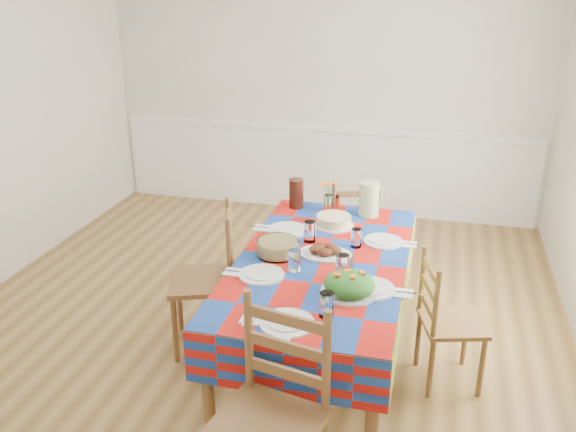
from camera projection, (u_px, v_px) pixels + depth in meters
The scene contains 22 objects.
room at pixel (249, 149), 3.95m from camera, with size 4.58×5.08×2.78m.
wainscot at pixel (322, 166), 6.50m from camera, with size 4.41×0.06×0.92m.
dining_table at pixel (322, 271), 3.83m from camera, with size 1.04×1.94×0.76m.
setting_near_head at pixel (300, 316), 3.11m from camera, with size 0.46×0.31×0.14m.
setting_left_near at pixel (273, 269), 3.60m from camera, with size 0.50×0.29×0.13m.
setting_left_far at pixel (295, 230), 4.14m from camera, with size 0.53×0.31×0.14m.
setting_right_near at pixel (361, 280), 3.47m from camera, with size 0.54×0.31×0.14m.
setting_right_far at pixel (374, 240), 4.00m from camera, with size 0.49×0.28×0.12m.
meat_platter at pixel (325, 251), 3.84m from camera, with size 0.34×0.25×0.07m.
salad_platter at pixel (349, 285), 3.37m from camera, with size 0.32×0.32×0.13m.
pasta_bowl at pixel (278, 247), 3.84m from camera, with size 0.27×0.27×0.10m.
cake at pixel (334, 221), 4.27m from camera, with size 0.29×0.29×0.08m.
serving_utensils at pixel (346, 267), 3.68m from camera, with size 0.15×0.34×0.01m.
flower_vase at pixel (329, 198), 4.52m from camera, with size 0.15×0.13×0.24m.
hot_sauce at pixel (337, 204), 4.50m from camera, with size 0.03×0.03×0.14m, color red.
green_pitcher at pixel (369, 199), 4.43m from camera, with size 0.15×0.15×0.25m, color #ABC68C.
tea_pitcher at pixel (296, 193), 4.59m from camera, with size 0.11×0.11×0.22m, color black.
name_card at pixel (282, 340), 2.95m from camera, with size 0.09×0.03×0.02m, color silver.
chair_near at pixel (272, 418), 2.78m from camera, with size 0.55×0.54×1.06m.
chair_far at pixel (352, 231), 5.01m from camera, with size 0.48×0.47×0.89m.
chair_left at pixel (209, 280), 4.08m from camera, with size 0.55×0.57×1.01m.
chair_right at pixel (446, 322), 3.73m from camera, with size 0.45×0.47×0.86m.
Camera 1 is at (1.19, -3.64, 2.42)m, focal length 38.00 mm.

